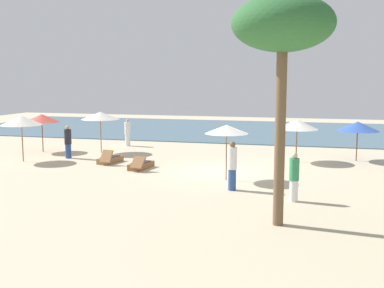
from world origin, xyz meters
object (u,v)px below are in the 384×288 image
(umbrella_7, at_px, (358,126))
(lounger_2, at_px, (141,165))
(person_3, at_px, (294,177))
(umbrella_6, at_px, (227,129))
(umbrella_2, at_px, (297,124))
(umbrella_5, at_px, (21,120))
(palm_0, at_px, (283,27))
(lounger_1, at_px, (110,159))
(umbrella_4, at_px, (100,116))
(person_2, at_px, (232,166))
(person_0, at_px, (68,142))
(umbrella_0, at_px, (42,118))
(person_1, at_px, (128,133))

(umbrella_7, relative_size, lounger_2, 1.19)
(person_3, bearing_deg, umbrella_6, 135.96)
(umbrella_2, xyz_separation_m, umbrella_5, (-13.32, -3.36, 0.19))
(umbrella_6, xyz_separation_m, palm_0, (2.55, -5.52, 3.44))
(umbrella_5, bearing_deg, lounger_1, 9.28)
(umbrella_6, bearing_deg, umbrella_4, 146.86)
(umbrella_6, bearing_deg, person_2, -72.13)
(person_2, bearing_deg, lounger_1, 148.90)
(umbrella_2, xyz_separation_m, umbrella_7, (2.95, 1.08, -0.13))
(umbrella_2, xyz_separation_m, umbrella_4, (-10.74, 0.21, 0.20))
(lounger_1, height_order, person_3, person_3)
(umbrella_2, distance_m, umbrella_6, 5.73)
(lounger_1, distance_m, person_0, 2.89)
(lounger_2, xyz_separation_m, person_0, (-4.74, 1.83, 0.69))
(umbrella_4, relative_size, person_3, 1.36)
(umbrella_5, relative_size, palm_0, 0.36)
(umbrella_0, xyz_separation_m, person_2, (12.05, -6.48, -0.98))
(palm_0, bearing_deg, lounger_1, 137.98)
(palm_0, bearing_deg, umbrella_4, 134.60)
(umbrella_0, xyz_separation_m, palm_0, (14.06, -10.33, 3.62))
(person_0, bearing_deg, umbrella_5, -139.08)
(umbrella_2, bearing_deg, umbrella_0, -178.80)
(person_2, bearing_deg, person_0, 152.90)
(person_3, bearing_deg, umbrella_7, 73.22)
(person_1, distance_m, palm_0, 17.79)
(palm_0, bearing_deg, person_1, 126.82)
(umbrella_6, height_order, person_0, umbrella_6)
(person_1, bearing_deg, umbrella_7, -8.66)
(person_0, bearing_deg, person_2, -27.10)
(lounger_1, height_order, palm_0, palm_0)
(umbrella_2, bearing_deg, person_0, -170.78)
(umbrella_5, height_order, palm_0, palm_0)
(person_1, bearing_deg, person_3, -46.01)
(umbrella_6, xyz_separation_m, lounger_1, (-6.31, 2.45, -1.93))
(umbrella_7, bearing_deg, palm_0, -104.37)
(umbrella_6, bearing_deg, person_0, 160.38)
(umbrella_4, bearing_deg, person_2, -38.85)
(umbrella_2, xyz_separation_m, lounger_2, (-6.87, -3.72, -1.72))
(umbrella_6, height_order, person_3, umbrella_6)
(person_1, distance_m, person_3, 15.24)
(lounger_1, xyz_separation_m, person_2, (6.85, -4.13, 0.76))
(umbrella_2, relative_size, umbrella_4, 0.93)
(lounger_1, bearing_deg, umbrella_0, 155.72)
(palm_0, bearing_deg, umbrella_6, 114.77)
(umbrella_2, height_order, umbrella_7, umbrella_2)
(umbrella_5, relative_size, lounger_1, 1.35)
(person_1, xyz_separation_m, palm_0, (10.28, -13.73, 4.72))
(lounger_2, distance_m, person_3, 8.27)
(umbrella_0, height_order, umbrella_6, umbrella_6)
(umbrella_0, distance_m, umbrella_5, 3.17)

